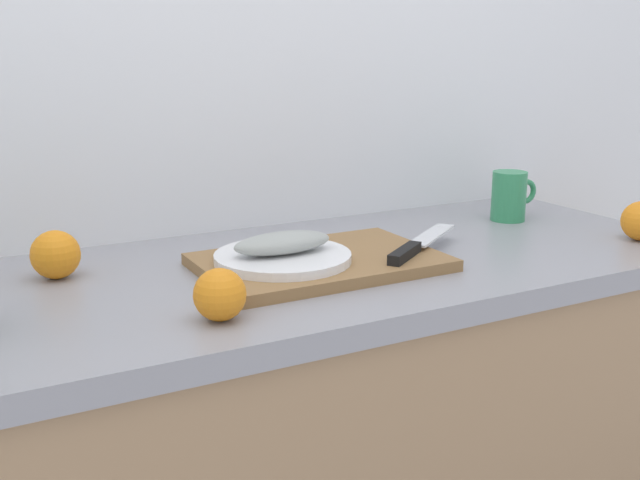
% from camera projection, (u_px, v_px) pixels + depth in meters
% --- Properties ---
extents(back_wall, '(3.20, 0.05, 2.50)m').
position_uv_depth(back_wall, '(118.00, 59.00, 1.40)').
color(back_wall, white).
rests_on(back_wall, ground_plane).
extents(cutting_board, '(0.41, 0.27, 0.02)m').
position_uv_depth(cutting_board, '(320.00, 262.00, 1.29)').
color(cutting_board, olive).
rests_on(cutting_board, kitchen_counter).
extents(white_plate, '(0.23, 0.23, 0.01)m').
position_uv_depth(white_plate, '(283.00, 257.00, 1.26)').
color(white_plate, white).
rests_on(white_plate, cutting_board).
extents(fish_fillet, '(0.17, 0.07, 0.04)m').
position_uv_depth(fish_fillet, '(283.00, 243.00, 1.25)').
color(fish_fillet, '#999E99').
rests_on(fish_fillet, white_plate).
extents(chef_knife, '(0.25, 0.19, 0.02)m').
position_uv_depth(chef_knife, '(415.00, 246.00, 1.33)').
color(chef_knife, silver).
rests_on(chef_knife, cutting_board).
extents(coffee_mug_1, '(0.12, 0.08, 0.11)m').
position_uv_depth(coffee_mug_1, '(510.00, 196.00, 1.64)').
color(coffee_mug_1, '#338C59').
rests_on(coffee_mug_1, kitchen_counter).
extents(orange_0, '(0.07, 0.07, 0.07)m').
position_uv_depth(orange_0, '(220.00, 295.00, 1.04)').
color(orange_0, orange).
rests_on(orange_0, kitchen_counter).
extents(orange_1, '(0.08, 0.08, 0.08)m').
position_uv_depth(orange_1, '(55.00, 255.00, 1.23)').
color(orange_1, orange).
rests_on(orange_1, kitchen_counter).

